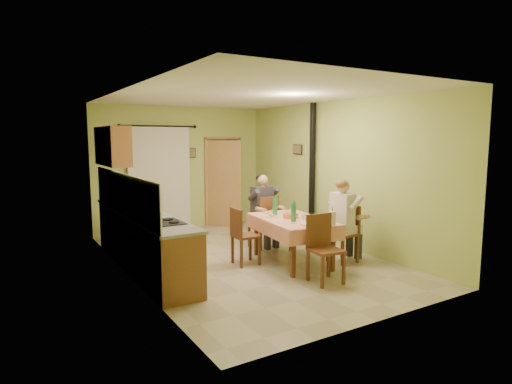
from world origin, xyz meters
TOP-DOWN VIEW (x-y plane):
  - floor at (0.00, 0.00)m, footprint 4.00×6.00m
  - room_shell at (0.00, 0.00)m, footprint 4.04×6.04m
  - kitchen_run at (-1.71, 0.40)m, footprint 0.64×3.64m
  - upper_cabinets at (-1.82, 1.70)m, footprint 0.35×1.40m
  - curtain at (-0.55, 2.90)m, footprint 1.70×0.07m
  - doorway at (1.00, 2.84)m, footprint 0.96×0.59m
  - dining_table at (0.54, -0.59)m, footprint 1.18×1.74m
  - tableware at (0.55, -0.70)m, footprint 0.74×1.65m
  - chair_far at (0.68, 0.53)m, footprint 0.47×0.47m
  - chair_near at (0.37, -1.64)m, footprint 0.46×0.46m
  - chair_right at (1.32, -1.00)m, footprint 0.44×0.44m
  - chair_left at (-0.18, -0.25)m, footprint 0.42×0.42m
  - man_far at (0.67, 0.54)m, footprint 0.60×0.48m
  - man_right at (1.30, -1.00)m, footprint 0.48×0.60m
  - stove_flue at (1.90, 0.60)m, footprint 0.24×0.24m
  - picture_back at (0.25, 2.97)m, footprint 0.19×0.03m
  - picture_right at (1.97, 1.20)m, footprint 0.03×0.31m

SIDE VIEW (x-z plane):
  - floor at x=0.00m, z-range -0.01..0.01m
  - chair_left at x=-0.18m, z-range -0.19..0.77m
  - chair_right at x=1.32m, z-range -0.19..0.78m
  - chair_near at x=0.37m, z-range -0.20..0.79m
  - chair_far at x=0.68m, z-range -0.21..0.79m
  - dining_table at x=0.54m, z-range 0.00..0.76m
  - kitchen_run at x=-1.71m, z-range -0.30..1.26m
  - tableware at x=0.55m, z-range 0.66..0.99m
  - man_far at x=0.67m, z-range 0.18..1.57m
  - man_right at x=1.30m, z-range 0.18..1.57m
  - stove_flue at x=1.90m, z-range -0.38..2.42m
  - doorway at x=1.00m, z-range -0.02..2.13m
  - curtain at x=-0.55m, z-range 0.15..2.37m
  - picture_back at x=0.25m, z-range 1.64..1.86m
  - room_shell at x=0.00m, z-range 0.41..3.23m
  - picture_right at x=1.97m, z-range 1.75..1.96m
  - upper_cabinets at x=-1.82m, z-range 1.60..2.30m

